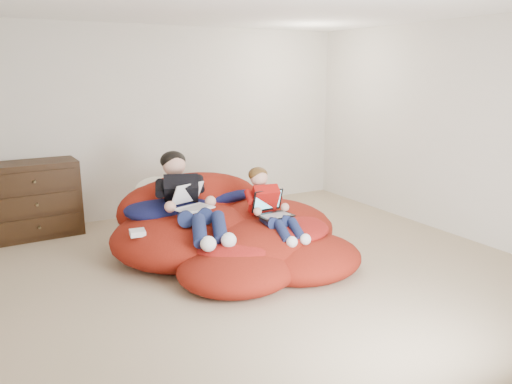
{
  "coord_description": "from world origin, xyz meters",
  "views": [
    {
      "loc": [
        -2.36,
        -4.0,
        1.92
      ],
      "look_at": [
        0.06,
        0.39,
        0.7
      ],
      "focal_mm": 35.0,
      "sensor_mm": 36.0,
      "label": 1
    }
  ],
  "objects_px": {
    "beanbag_pile": "(231,233)",
    "older_boy": "(187,195)",
    "laptop_black": "(272,209)",
    "dresser": "(34,199)",
    "laptop_white": "(191,202)",
    "younger_boy": "(269,203)"
  },
  "relations": [
    {
      "from": "beanbag_pile",
      "to": "older_boy",
      "type": "relative_size",
      "value": 1.84
    },
    {
      "from": "laptop_black",
      "to": "dresser",
      "type": "bearing_deg",
      "value": 134.98
    },
    {
      "from": "laptop_white",
      "to": "laptop_black",
      "type": "height_order",
      "value": "laptop_white"
    },
    {
      "from": "dresser",
      "to": "laptop_white",
      "type": "height_order",
      "value": "dresser"
    },
    {
      "from": "beanbag_pile",
      "to": "laptop_white",
      "type": "xyz_separation_m",
      "value": [
        -0.44,
        0.0,
        0.4
      ]
    },
    {
      "from": "dresser",
      "to": "older_boy",
      "type": "bearing_deg",
      "value": -49.8
    },
    {
      "from": "younger_boy",
      "to": "laptop_white",
      "type": "xyz_separation_m",
      "value": [
        -0.73,
        0.32,
        0.04
      ]
    },
    {
      "from": "older_boy",
      "to": "laptop_black",
      "type": "height_order",
      "value": "older_boy"
    },
    {
      "from": "dresser",
      "to": "laptop_white",
      "type": "relative_size",
      "value": 2.2
    },
    {
      "from": "older_boy",
      "to": "laptop_white",
      "type": "bearing_deg",
      "value": -90.0
    },
    {
      "from": "dresser",
      "to": "younger_boy",
      "type": "xyz_separation_m",
      "value": [
        2.04,
        -1.99,
        0.16
      ]
    },
    {
      "from": "laptop_white",
      "to": "younger_boy",
      "type": "bearing_deg",
      "value": -23.63
    },
    {
      "from": "beanbag_pile",
      "to": "older_boy",
      "type": "distance_m",
      "value": 0.64
    },
    {
      "from": "older_boy",
      "to": "laptop_black",
      "type": "relative_size",
      "value": 3.82
    },
    {
      "from": "dresser",
      "to": "younger_boy",
      "type": "height_order",
      "value": "younger_boy"
    },
    {
      "from": "younger_boy",
      "to": "laptop_white",
      "type": "bearing_deg",
      "value": 156.37
    },
    {
      "from": "dresser",
      "to": "beanbag_pile",
      "type": "bearing_deg",
      "value": -43.74
    },
    {
      "from": "younger_boy",
      "to": "laptop_white",
      "type": "relative_size",
      "value": 2.03
    },
    {
      "from": "dresser",
      "to": "beanbag_pile",
      "type": "relative_size",
      "value": 0.41
    },
    {
      "from": "laptop_white",
      "to": "laptop_black",
      "type": "relative_size",
      "value": 1.31
    },
    {
      "from": "younger_boy",
      "to": "laptop_black",
      "type": "xyz_separation_m",
      "value": [
        0.0,
        -0.05,
        -0.05
      ]
    },
    {
      "from": "laptop_black",
      "to": "older_boy",
      "type": "bearing_deg",
      "value": 146.12
    }
  ]
}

